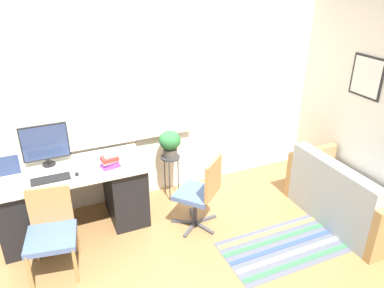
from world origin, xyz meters
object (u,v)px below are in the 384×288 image
keyboard (51,179)px  book_stack (110,161)px  laptop (7,177)px  couch_loveseat (345,199)px  potted_plant (170,142)px  desk_chair_wooden (51,230)px  plant_stand (170,162)px  mouse (77,174)px  monitor (45,144)px  office_chair_swivel (201,192)px

keyboard → book_stack: size_ratio=1.83×
laptop → book_stack: bearing=-6.5°
couch_loveseat → potted_plant: potted_plant is taller
book_stack → keyboard: bearing=-176.9°
desk_chair_wooden → plant_stand: desk_chair_wooden is taller
laptop → couch_loveseat: (3.52, -1.09, -0.55)m
mouse → couch_loveseat: size_ratio=0.05×
couch_loveseat → plant_stand: (-1.70, 1.27, 0.23)m
mouse → potted_plant: 1.21m
mouse → couch_loveseat: mouse is taller
laptop → monitor: 0.50m
mouse → office_chair_swivel: (1.25, -0.37, -0.33)m
laptop → potted_plant: 1.83m
mouse → desk_chair_wooden: bearing=-131.6°
plant_stand → laptop: bearing=-174.5°
monitor → desk_chair_wooden: (-0.09, -0.74, -0.58)m
monitor → plant_stand: (1.41, -0.02, -0.51)m
potted_plant → office_chair_swivel: bearing=-82.6°
desk_chair_wooden → office_chair_swivel: office_chair_swivel is taller
monitor → plant_stand: 1.50m
keyboard → desk_chair_wooden: size_ratio=0.47×
desk_chair_wooden → plant_stand: (1.50, 0.73, 0.06)m
book_stack → office_chair_swivel: size_ratio=0.24×
plant_stand → potted_plant: bearing=0.0°
office_chair_swivel → potted_plant: bearing=-123.2°
monitor → mouse: (0.25, -0.36, -0.24)m
monitor → potted_plant: 1.43m
keyboard → plant_stand: (1.42, 0.33, -0.27)m
monitor → plant_stand: size_ratio=0.83×
mouse → book_stack: size_ratio=0.33×
office_chair_swivel → monitor: bearing=-66.6°
laptop → desk_chair_wooden: 0.74m
couch_loveseat → potted_plant: size_ratio=4.15×
keyboard → potted_plant: bearing=12.9°
keyboard → potted_plant: (1.42, 0.33, 0.01)m
mouse → plant_stand: (1.16, 0.34, -0.28)m
keyboard → plant_stand: 1.48m
mouse → potted_plant: bearing=16.4°
plant_stand → office_chair_swivel: bearing=-82.6°
office_chair_swivel → couch_loveseat: 1.71m
book_stack → couch_loveseat: bearing=-21.4°
office_chair_swivel → book_stack: bearing=-65.8°
couch_loveseat → book_stack: bearing=68.6°
office_chair_swivel → potted_plant: size_ratio=2.57×
book_stack → potted_plant: potted_plant is taller
couch_loveseat → keyboard: bearing=73.1°
potted_plant → book_stack: bearing=-159.9°
monitor → couch_loveseat: 3.45m
office_chair_swivel → plant_stand: bearing=-123.2°
keyboard → book_stack: book_stack is taller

